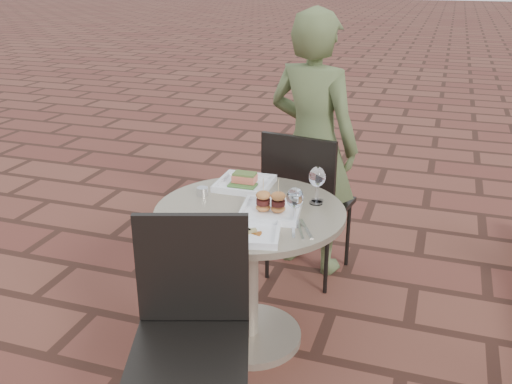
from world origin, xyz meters
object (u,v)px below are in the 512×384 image
(cafe_table, at_px, (250,255))
(chair_near, at_px, (191,316))
(plate_salmon, at_px, (245,183))
(plate_tuna, at_px, (250,232))
(plate_sliders, at_px, (271,207))
(diner, at_px, (313,145))
(chair_far, at_px, (304,195))

(cafe_table, bearing_deg, chair_near, -91.27)
(plate_salmon, bearing_deg, plate_tuna, -68.22)
(cafe_table, relative_size, plate_sliders, 2.98)
(diner, relative_size, plate_tuna, 5.28)
(cafe_table, height_order, chair_far, chair_far)
(chair_near, bearing_deg, cafe_table, 70.26)
(plate_sliders, bearing_deg, chair_near, -101.09)
(cafe_table, height_order, plate_tuna, plate_tuna)
(cafe_table, height_order, diner, diner)
(cafe_table, distance_m, plate_salmon, 0.40)
(chair_far, bearing_deg, plate_sliders, 99.60)
(chair_far, distance_m, chair_near, 1.33)
(chair_far, height_order, plate_tuna, chair_far)
(plate_sliders, xyz_separation_m, plate_tuna, (-0.02, -0.24, -0.02))
(cafe_table, bearing_deg, plate_tuna, -71.07)
(plate_salmon, xyz_separation_m, plate_tuna, (0.21, -0.53, -0.01))
(chair_far, distance_m, diner, 0.32)
(plate_salmon, bearing_deg, chair_near, -83.36)
(chair_far, relative_size, diner, 0.59)
(plate_salmon, distance_m, plate_sliders, 0.37)
(plate_salmon, bearing_deg, chair_far, 61.95)
(chair_near, height_order, plate_sliders, chair_near)
(diner, relative_size, plate_salmon, 5.81)
(diner, bearing_deg, cafe_table, 100.88)
(chair_near, height_order, plate_salmon, chair_near)
(chair_far, xyz_separation_m, plate_sliders, (0.01, -0.70, 0.21))
(plate_tuna, bearing_deg, plate_sliders, 86.03)
(cafe_table, bearing_deg, plate_sliders, -11.85)
(chair_near, xyz_separation_m, plate_salmon, (-0.11, 0.91, 0.20))
(chair_far, height_order, plate_salmon, chair_far)
(cafe_table, relative_size, diner, 0.57)
(plate_salmon, height_order, plate_tuna, plate_salmon)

